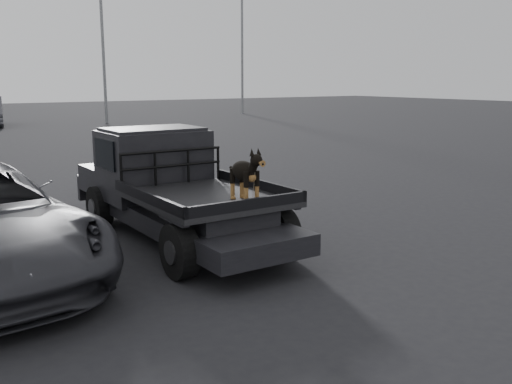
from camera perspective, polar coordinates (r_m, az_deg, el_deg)
ground at (r=8.50m, az=-3.66°, el=-6.84°), size 120.00×120.00×0.00m
flatbed_ute at (r=9.51m, az=-7.74°, el=-2.08°), size 2.00×5.40×0.92m
ute_cab at (r=10.20m, az=-10.24°, el=3.89°), size 1.72×1.30×0.88m
headache_rack at (r=9.55m, az=-8.39°, el=2.45°), size 1.80×0.08×0.55m
dog at (r=8.11m, az=-1.15°, el=1.70°), size 0.32×0.60×0.74m
floodlight_mid at (r=36.24m, az=-15.26°, el=17.59°), size 1.08×0.28×12.55m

